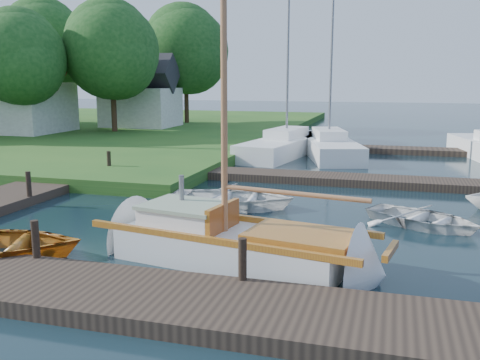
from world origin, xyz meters
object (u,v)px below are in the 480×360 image
(house_c, at_px, (141,98))
(tree_7, at_px, (186,50))
(marina_boat_0, at_px, (286,144))
(tree_3, at_px, (112,50))
(tender_c, at_px, (423,215))
(mooring_post_1, at_px, (36,239))
(marina_boat_1, at_px, (329,145))
(sailboat, at_px, (240,248))
(mooring_post_4, at_px, (29,184))
(house_a, at_px, (17,94))
(mooring_post_2, at_px, (242,259))
(tree_4, at_px, (44,47))
(mooring_post_5, at_px, (109,161))
(tree_2, at_px, (20,57))
(tender_a, at_px, (232,195))

(house_c, bearing_deg, tree_7, 63.69)
(marina_boat_0, xyz_separation_m, tree_3, (-12.58, 4.28, 5.24))
(tender_c, bearing_deg, tree_7, 63.45)
(mooring_post_1, height_order, marina_boat_1, marina_boat_1)
(sailboat, bearing_deg, marina_boat_0, 107.96)
(mooring_post_4, relative_size, sailboat, 0.08)
(house_a, bearing_deg, sailboat, -42.66)
(marina_boat_0, bearing_deg, tender_c, -143.82)
(mooring_post_2, bearing_deg, tree_4, 130.98)
(mooring_post_2, height_order, house_a, house_a)
(house_c, xyz_separation_m, tree_3, (0.00, -3.95, 3.23))
(house_c, bearing_deg, mooring_post_5, -67.62)
(sailboat, bearing_deg, tree_2, 147.56)
(mooring_post_1, xyz_separation_m, tree_7, (-9.00, 31.05, 5.50))
(mooring_post_2, height_order, tender_a, mooring_post_2)
(mooring_post_2, height_order, tree_3, tree_3)
(mooring_post_4, relative_size, tree_4, 0.08)
(mooring_post_1, relative_size, mooring_post_4, 1.00)
(marina_boat_1, bearing_deg, tree_4, 53.81)
(mooring_post_4, xyz_separation_m, tree_7, (-5.00, 26.05, 5.50))
(mooring_post_4, height_order, sailboat, sailboat)
(mooring_post_1, relative_size, tender_a, 0.21)
(tender_c, xyz_separation_m, marina_boat_1, (-4.16, 12.96, 0.24))
(sailboat, height_order, marina_boat_1, marina_boat_1)
(mooring_post_4, relative_size, tender_c, 0.26)
(mooring_post_1, xyz_separation_m, tender_c, (7.96, 5.93, -0.38))
(marina_boat_0, bearing_deg, tree_2, 98.77)
(mooring_post_2, distance_m, tree_4, 36.28)
(tender_a, bearing_deg, tender_c, -101.18)
(tree_4, xyz_separation_m, tree_7, (10.00, 4.00, -0.17))
(tender_a, bearing_deg, marina_boat_1, -12.24)
(house_c, bearing_deg, marina_boat_1, -28.72)
(mooring_post_4, distance_m, house_c, 23.16)
(mooring_post_2, bearing_deg, house_a, 135.67)
(mooring_post_4, xyz_separation_m, house_c, (-7.00, 22.00, 1.88))
(tender_a, distance_m, tree_2, 21.90)
(tree_4, bearing_deg, house_a, -71.72)
(mooring_post_4, distance_m, mooring_post_5, 5.00)
(tree_4, bearing_deg, tender_a, -43.97)
(mooring_post_4, distance_m, marina_boat_0, 14.86)
(marina_boat_1, distance_m, house_a, 21.05)
(tender_a, bearing_deg, marina_boat_0, -1.95)
(marina_boat_0, bearing_deg, tree_4, 77.83)
(mooring_post_2, xyz_separation_m, tree_4, (-23.50, 27.05, 5.67))
(mooring_post_5, bearing_deg, tree_2, 140.55)
(sailboat, bearing_deg, tender_a, 119.03)
(mooring_post_1, bearing_deg, marina_boat_1, 78.61)
(sailboat, relative_size, tree_3, 1.12)
(tender_c, bearing_deg, marina_boat_0, 55.86)
(marina_boat_0, distance_m, tree_7, 17.16)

